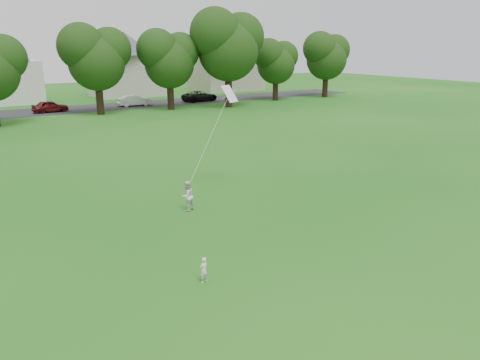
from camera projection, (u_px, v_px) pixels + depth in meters
ground at (220, 275)px, 14.64m from camera, size 160.00×160.00×0.00m
street at (13, 114)px, 48.40m from camera, size 90.00×7.00×0.01m
toddler at (204, 270)px, 14.11m from camera, size 0.34×0.26×0.82m
older_boy at (187, 196)px, 20.16m from camera, size 0.77×0.68×1.33m
kite at (209, 139)px, 21.14m from camera, size 2.18×1.33×5.29m
tree_row at (34, 53)px, 42.32m from camera, size 81.31×9.27×11.11m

